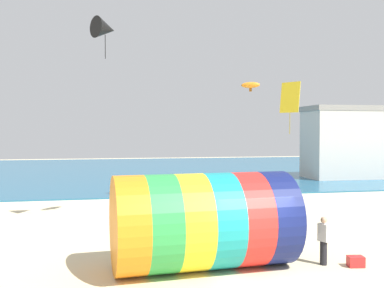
# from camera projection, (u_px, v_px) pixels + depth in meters

# --- Properties ---
(ground_plane) EXTENTS (120.00, 120.00, 0.00)m
(ground_plane) POSITION_uv_depth(u_px,v_px,m) (261.00, 282.00, 12.93)
(ground_plane) COLOR beige
(sea) EXTENTS (120.00, 40.00, 0.10)m
(sea) POSITION_uv_depth(u_px,v_px,m) (152.00, 170.00, 49.13)
(sea) COLOR #236084
(sea) RESTS_ON ground
(giant_inflatable_tube) EXTENTS (6.19, 3.66, 3.18)m
(giant_inflatable_tube) POSITION_uv_depth(u_px,v_px,m) (204.00, 221.00, 14.21)
(giant_inflatable_tube) COLOR orange
(giant_inflatable_tube) RESTS_ON ground
(kite_handler) EXTENTS (0.37, 0.42, 1.65)m
(kite_handler) POSITION_uv_depth(u_px,v_px,m) (324.00, 240.00, 14.60)
(kite_handler) COLOR black
(kite_handler) RESTS_ON ground
(kite_black_delta) EXTENTS (1.40, 1.40, 1.87)m
(kite_black_delta) POSITION_uv_depth(u_px,v_px,m) (105.00, 29.00, 19.49)
(kite_black_delta) COLOR black
(kite_orange_parafoil) EXTENTS (1.40, 1.12, 0.72)m
(kite_orange_parafoil) POSITION_uv_depth(u_px,v_px,m) (250.00, 85.00, 28.99)
(kite_orange_parafoil) COLOR orange
(kite_yellow_diamond) EXTENTS (0.81, 1.02, 2.65)m
(kite_yellow_diamond) POSITION_uv_depth(u_px,v_px,m) (290.00, 98.00, 21.73)
(kite_yellow_diamond) COLOR yellow
(promenade_building) EXTENTS (10.35, 4.22, 6.92)m
(promenade_building) POSITION_uv_depth(u_px,v_px,m) (359.00, 142.00, 40.97)
(promenade_building) COLOR beige
(promenade_building) RESTS_ON ground
(cooler_box) EXTENTS (0.57, 0.43, 0.36)m
(cooler_box) POSITION_uv_depth(u_px,v_px,m) (356.00, 261.00, 14.39)
(cooler_box) COLOR red
(cooler_box) RESTS_ON ground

